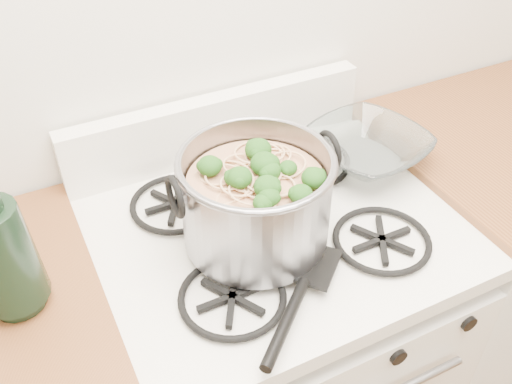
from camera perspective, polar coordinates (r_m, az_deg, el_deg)
name	(u,v)px	position (r m, az deg, el deg)	size (l,w,h in m)	color
gas_range	(272,354)	(1.58, 1.61, -15.89)	(0.76, 0.66, 0.92)	white
stock_pot	(256,201)	(1.11, 0.00, -0.88)	(0.33, 0.30, 0.20)	gray
spatula	(313,262)	(1.11, 5.71, -6.98)	(0.29, 0.31, 0.02)	black
glass_bowl	(366,155)	(1.39, 10.90, 3.69)	(0.11, 0.11, 0.03)	white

